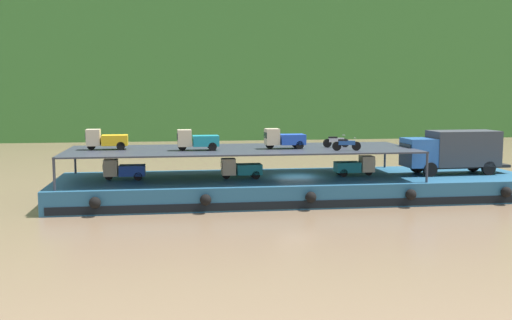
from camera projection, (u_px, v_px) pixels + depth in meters
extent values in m
plane|color=#7F664C|center=(296.00, 198.00, 41.09)|extent=(400.00, 400.00, 0.00)
cube|color=#387533|center=(222.00, 47.00, 99.95)|extent=(140.65, 27.16, 29.68)
cube|color=#23567A|center=(296.00, 187.00, 41.01)|extent=(32.70, 8.62, 1.50)
cube|color=black|center=(310.00, 204.00, 36.79)|extent=(32.05, 0.06, 0.50)
sphere|color=black|center=(95.00, 203.00, 34.72)|extent=(0.70, 0.70, 0.70)
sphere|color=black|center=(206.00, 200.00, 35.64)|extent=(0.70, 0.70, 0.70)
sphere|color=black|center=(311.00, 197.00, 36.55)|extent=(0.70, 0.70, 0.70)
sphere|color=black|center=(411.00, 195.00, 37.46)|extent=(0.70, 0.70, 0.70)
sphere|color=black|center=(506.00, 192.00, 38.37)|extent=(0.70, 0.70, 0.70)
cube|color=#285BA3|center=(419.00, 152.00, 41.53)|extent=(2.08, 2.26, 2.00)
cube|color=#192833|center=(405.00, 148.00, 41.30)|extent=(0.13, 1.84, 0.60)
cube|color=#33383D|center=(463.00, 148.00, 42.09)|extent=(4.88, 2.47, 2.50)
cube|color=black|center=(462.00, 166.00, 42.24)|extent=(6.85, 1.63, 0.20)
cylinder|color=black|center=(417.00, 166.00, 42.71)|extent=(1.01, 0.32, 1.00)
cylinder|color=black|center=(430.00, 170.00, 40.74)|extent=(1.01, 0.32, 1.00)
cylinder|color=black|center=(473.00, 165.00, 43.49)|extent=(1.01, 0.32, 1.00)
cylinder|color=black|center=(489.00, 168.00, 41.51)|extent=(1.01, 0.32, 1.00)
cylinder|color=#2D333D|center=(385.00, 155.00, 45.67)|extent=(0.16, 0.16, 2.00)
cylinder|color=#2D333D|center=(427.00, 167.00, 38.13)|extent=(0.16, 0.16, 2.00)
cylinder|color=#2D333D|center=(75.00, 159.00, 42.41)|extent=(0.16, 0.16, 2.00)
cylinder|color=#2D333D|center=(54.00, 174.00, 34.88)|extent=(0.16, 0.16, 2.00)
cube|color=#2D333D|center=(242.00, 149.00, 40.16)|extent=(23.50, 7.82, 0.10)
cube|color=#1E47B7|center=(132.00, 170.00, 39.41)|extent=(1.70, 1.20, 0.70)
cube|color=#C6B793|center=(111.00, 168.00, 39.19)|extent=(0.90, 1.00, 1.10)
cube|color=#19232D|center=(104.00, 166.00, 39.12)|extent=(0.04, 0.85, 0.38)
cylinder|color=black|center=(109.00, 176.00, 39.24)|extent=(0.56, 0.14, 0.56)
cylinder|color=black|center=(139.00, 174.00, 40.03)|extent=(0.56, 0.14, 0.56)
cylinder|color=black|center=(138.00, 176.00, 38.99)|extent=(0.56, 0.14, 0.56)
cube|color=teal|center=(249.00, 169.00, 40.00)|extent=(1.73, 1.25, 0.70)
cube|color=beige|center=(228.00, 167.00, 39.74)|extent=(0.93, 1.03, 1.10)
cube|color=#19232D|center=(221.00, 165.00, 39.65)|extent=(0.06, 0.85, 0.38)
cylinder|color=black|center=(226.00, 175.00, 39.78)|extent=(0.56, 0.16, 0.56)
cylinder|color=black|center=(253.00, 173.00, 40.62)|extent=(0.56, 0.16, 0.56)
cylinder|color=black|center=(256.00, 175.00, 39.59)|extent=(0.56, 0.16, 0.56)
cube|color=teal|center=(347.00, 167.00, 41.15)|extent=(1.72, 1.23, 0.70)
cube|color=beige|center=(367.00, 164.00, 41.30)|extent=(0.92, 1.01, 1.10)
cube|color=#19232D|center=(373.00, 162.00, 41.35)|extent=(0.05, 0.85, 0.38)
cylinder|color=black|center=(369.00, 171.00, 41.38)|extent=(0.56, 0.15, 0.56)
cylinder|color=black|center=(344.00, 173.00, 40.62)|extent=(0.56, 0.15, 0.56)
cylinder|color=black|center=(340.00, 171.00, 41.67)|extent=(0.56, 0.15, 0.56)
cube|color=gold|center=(115.00, 140.00, 39.49)|extent=(1.74, 1.26, 0.70)
cube|color=#C6B793|center=(93.00, 137.00, 39.23)|extent=(0.93, 1.03, 1.10)
cube|color=#19232D|center=(86.00, 136.00, 39.13)|extent=(0.07, 0.85, 0.38)
cylinder|color=black|center=(91.00, 146.00, 39.26)|extent=(0.56, 0.16, 0.56)
cylinder|color=black|center=(122.00, 145.00, 40.12)|extent=(0.56, 0.16, 0.56)
cylinder|color=black|center=(121.00, 146.00, 39.08)|extent=(0.56, 0.16, 0.56)
cube|color=teal|center=(206.00, 141.00, 39.02)|extent=(1.73, 1.25, 0.70)
cube|color=#C6B793|center=(184.00, 138.00, 38.76)|extent=(0.93, 1.03, 1.10)
cube|color=#19232D|center=(177.00, 136.00, 38.67)|extent=(0.07, 0.85, 0.38)
cylinder|color=black|center=(182.00, 146.00, 38.80)|extent=(0.56, 0.16, 0.56)
cylinder|color=black|center=(211.00, 145.00, 39.65)|extent=(0.56, 0.16, 0.56)
cylinder|color=black|center=(213.00, 147.00, 38.61)|extent=(0.56, 0.16, 0.56)
cube|color=#1E47B7|center=(292.00, 139.00, 40.17)|extent=(1.76, 1.29, 0.70)
cube|color=#C6B793|center=(272.00, 137.00, 39.88)|extent=(0.95, 1.04, 1.10)
cube|color=#19232D|center=(265.00, 135.00, 39.78)|extent=(0.08, 0.85, 0.38)
cylinder|color=black|center=(270.00, 145.00, 39.92)|extent=(0.57, 0.17, 0.56)
cylinder|color=black|center=(296.00, 144.00, 40.80)|extent=(0.57, 0.17, 0.56)
cylinder|color=black|center=(300.00, 145.00, 39.77)|extent=(0.57, 0.17, 0.56)
cylinder|color=black|center=(356.00, 146.00, 38.77)|extent=(0.61, 0.16, 0.60)
cylinder|color=black|center=(337.00, 146.00, 38.72)|extent=(0.61, 0.16, 0.60)
cube|color=#1E4C99|center=(347.00, 143.00, 38.72)|extent=(1.11, 0.31, 0.28)
cube|color=black|center=(343.00, 140.00, 38.69)|extent=(0.62, 0.26, 0.12)
cylinder|color=#B2B2B7|center=(355.00, 138.00, 38.71)|extent=(0.09, 0.55, 0.04)
cylinder|color=black|center=(345.00, 143.00, 41.17)|extent=(0.60, 0.13, 0.60)
cylinder|color=black|center=(327.00, 143.00, 40.93)|extent=(0.60, 0.13, 0.60)
cube|color=#B7B7BC|center=(336.00, 140.00, 41.02)|extent=(1.11, 0.25, 0.28)
cube|color=black|center=(333.00, 137.00, 40.96)|extent=(0.61, 0.23, 0.12)
cylinder|color=#B2B2B7|center=(344.00, 135.00, 41.09)|extent=(0.06, 0.55, 0.04)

